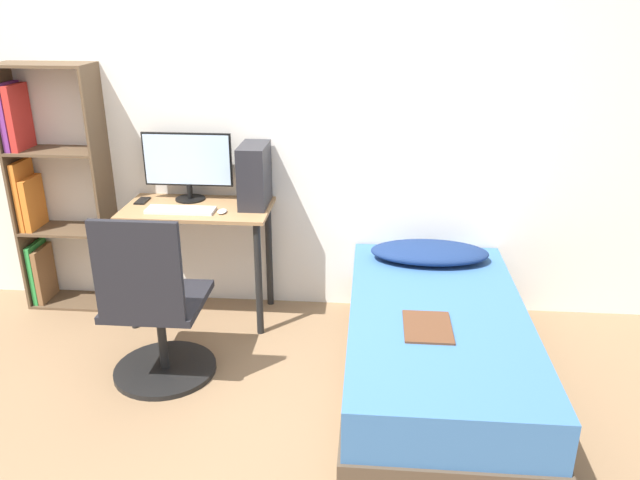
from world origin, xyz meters
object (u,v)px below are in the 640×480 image
object	(u,v)px
bookshelf	(47,192)
keyboard	(181,210)
pc_tower	(254,175)
office_chair	(156,319)
bed	(436,349)
monitor	(188,163)

from	to	relation	value
bookshelf	keyboard	distance (m)	0.98
bookshelf	pc_tower	world-z (taller)	bookshelf
office_chair	keyboard	world-z (taller)	office_chair
bookshelf	bed	size ratio (longest dim) A/B	0.88
bookshelf	monitor	size ratio (longest dim) A/B	2.83
office_chair	monitor	distance (m)	1.09
keyboard	pc_tower	xyz separation A→B (m)	(0.44, 0.17, 0.18)
bookshelf	office_chair	xyz separation A→B (m)	(0.98, -0.86, -0.43)
keyboard	office_chair	bearing A→B (deg)	-88.14
office_chair	monitor	xyz separation A→B (m)	(-0.03, 0.89, 0.64)
office_chair	monitor	world-z (taller)	monitor
monitor	bed	bearing A→B (deg)	-27.87
bookshelf	office_chair	distance (m)	1.37
bookshelf	keyboard	world-z (taller)	bookshelf
office_chair	keyboard	xyz separation A→B (m)	(-0.02, 0.65, 0.40)
office_chair	bed	xyz separation A→B (m)	(1.52, 0.07, -0.15)
bed	keyboard	world-z (taller)	keyboard
office_chair	bed	bearing A→B (deg)	2.69
bookshelf	keyboard	size ratio (longest dim) A/B	3.86
pc_tower	bookshelf	bearing A→B (deg)	178.26
office_chair	keyboard	distance (m)	0.76
office_chair	pc_tower	world-z (taller)	pc_tower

